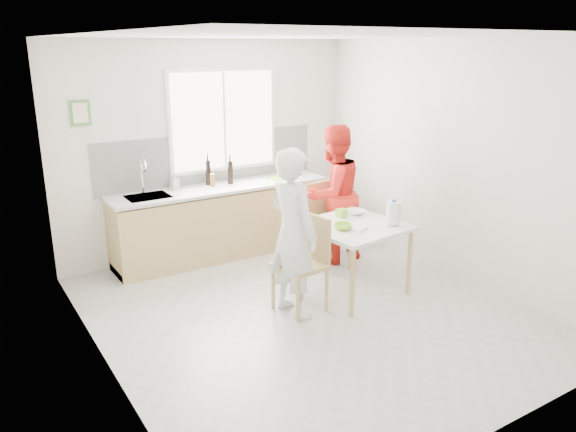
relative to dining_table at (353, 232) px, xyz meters
The scene contains 21 objects.
ground 1.00m from the dining_table, 166.04° to the right, with size 4.50×4.50×0.00m, color #B7B7B2.
room_shell 1.20m from the dining_table, 166.04° to the right, with size 4.50×4.50×4.50m.
window 2.34m from the dining_table, 103.80° to the left, with size 1.50×0.06×1.30m.
backsplash 2.25m from the dining_table, 108.83° to the left, with size 3.00×0.02×0.65m, color white.
picture_frame 3.28m from the dining_table, 137.61° to the left, with size 0.22×0.03×0.28m.
kitchen_counter 1.93m from the dining_table, 111.75° to the left, with size 2.84×0.64×1.37m.
dining_table is the anchor object (origin of this frame).
chair_left 0.69m from the dining_table, behind, with size 0.51×0.51×0.98m.
chair_far 0.91m from the dining_table, 74.10° to the left, with size 0.52×0.52×1.01m.
person_white 0.86m from the dining_table, behind, with size 0.62×0.41×1.71m, color silver.
person_red 0.96m from the dining_table, 66.81° to the left, with size 0.83×0.65×1.72m, color red.
bowl_green 0.23m from the dining_table, 158.90° to the right, with size 0.19×0.19×0.06m, color #93D230.
bowl_white 0.40m from the dining_table, 46.87° to the left, with size 0.21×0.21×0.05m, color white.
milk_jug 0.48m from the dining_table, 33.82° to the right, with size 0.21×0.15×0.26m.
green_box 0.32m from the dining_table, 77.41° to the left, with size 0.10×0.10×0.09m, color #78CC2F.
spoon 0.25m from the dining_table, 102.92° to the right, with size 0.01×0.01×0.16m, color #A5A5AA.
cutting_board 1.77m from the dining_table, 83.98° to the left, with size 0.35×0.25×0.01m, color #6FB92A.
wine_bottle_a 2.12m from the dining_table, 112.70° to the left, with size 0.07×0.07×0.32m, color black.
wine_bottle_b 1.94m from the dining_table, 106.82° to the left, with size 0.07×0.07×0.30m, color black.
jar_amber 2.01m from the dining_table, 113.73° to the left, with size 0.06×0.06×0.16m, color #92621F.
soap_bottle 2.34m from the dining_table, 122.64° to the left, with size 0.09×0.09×0.19m, color #999999.
Camera 1 is at (-2.95, -4.30, 2.62)m, focal length 35.00 mm.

